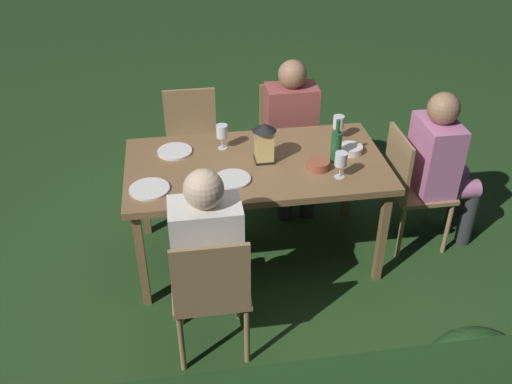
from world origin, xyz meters
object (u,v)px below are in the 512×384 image
chair_head_near (411,184)px  plate_c (149,189)px  dining_table (256,170)px  chair_side_right_b (211,290)px  chair_side_left_b (192,141)px  wine_glass_c (339,123)px  bowl_olives (351,149)px  lantern_centerpiece (264,140)px  wine_glass_a (341,160)px  wine_glass_b (222,132)px  person_in_pink (442,163)px  chair_side_left_a (287,135)px  green_bottle_on_table (336,146)px  bowl_bread (318,164)px  plate_b (232,179)px  person_in_rust (292,129)px  person_in_cream (206,245)px  plate_a (175,151)px

chair_head_near → plate_c: chair_head_near is taller
dining_table → chair_side_right_b: size_ratio=1.91×
chair_side_left_b → wine_glass_c: bearing=148.3°
plate_c → bowl_olives: 1.33m
dining_table → lantern_centerpiece: (-0.06, -0.02, 0.21)m
wine_glass_a → wine_glass_b: bearing=-34.9°
chair_side_right_b → dining_table: bearing=-114.1°
chair_side_left_b → wine_glass_b: size_ratio=5.15×
lantern_centerpiece → person_in_pink: bearing=179.1°
chair_side_left_a → green_bottle_on_table: size_ratio=3.00×
green_bottle_on_table → bowl_bread: (0.13, 0.08, -0.08)m
wine_glass_a → wine_glass_b: 0.82m
plate_b → green_bottle_on_table: bearing=-169.0°
person_in_pink → bowl_olives: (0.64, -0.04, 0.14)m
person_in_rust → green_bottle_on_table: bearing=100.8°
person_in_cream → chair_side_right_b: bearing=90.0°
wine_glass_c → plate_b: 0.88m
green_bottle_on_table → plate_c: 1.19m
chair_side_right_b → lantern_centerpiece: bearing=-116.6°
person_in_rust → wine_glass_b: person_in_rust is taller
chair_side_left_b → green_bottle_on_table: bearing=134.7°
chair_side_right_b → person_in_cream: bearing=-90.0°
wine_glass_b → bowl_olives: size_ratio=1.10×
plate_c → wine_glass_a: bearing=178.6°
chair_head_near → wine_glass_a: size_ratio=5.15×
wine_glass_a → wine_glass_b: (0.67, -0.47, 0.00)m
plate_b → chair_side_left_b: bearing=-78.9°
chair_side_left_a → plate_a: 1.11m
plate_a → plate_b: 0.52m
person_in_rust → plate_b: (0.55, 0.82, 0.12)m
chair_side_left_a → chair_side_right_b: bearing=65.9°
chair_side_right_b → chair_side_left_b: size_ratio=1.00×
person_in_rust → plate_b: bearing=56.4°
chair_side_left_b → green_bottle_on_table: green_bottle_on_table is taller
chair_side_left_a → chair_head_near: same height
wine_glass_b → bowl_olives: bearing=167.4°
chair_head_near → bowl_olives: size_ratio=5.67×
chair_head_near → wine_glass_c: bearing=-26.1°
person_in_cream → person_in_rust: same height
wine_glass_c → bowl_bread: size_ratio=1.17×
person_in_rust → plate_a: bearing=25.9°
person_in_pink → plate_c: 1.96m
person_in_cream → lantern_centerpiece: person_in_cream is taller
person_in_rust → plate_c: bearing=39.4°
chair_side_left_b → plate_a: bearing=77.8°
wine_glass_c → plate_c: size_ratio=0.71×
wine_glass_a → bowl_bread: bearing=-48.4°
person_in_cream → bowl_olives: bearing=-146.2°
wine_glass_a → person_in_rust: bearing=-83.2°
dining_table → green_bottle_on_table: size_ratio=5.72×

